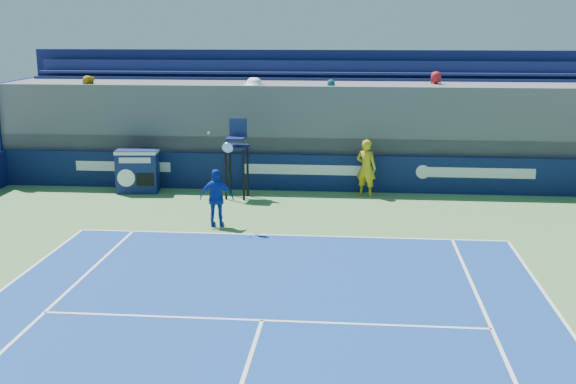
# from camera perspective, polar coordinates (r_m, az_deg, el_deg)

# --- Properties ---
(ball_person) EXTENTS (0.77, 0.65, 1.79)m
(ball_person) POSITION_cam_1_polar(r_m,az_deg,el_deg) (22.78, 6.19, 1.92)
(ball_person) COLOR gold
(ball_person) RESTS_ON apron
(back_hoarding) EXTENTS (20.40, 0.21, 1.20)m
(back_hoarding) POSITION_cam_1_polar(r_m,az_deg,el_deg) (23.42, 1.28, 1.53)
(back_hoarding) COLOR #0C1744
(back_hoarding) RESTS_ON ground
(match_clock) EXTENTS (1.38, 0.84, 1.40)m
(match_clock) POSITION_cam_1_polar(r_m,az_deg,el_deg) (23.66, -11.80, 1.72)
(match_clock) COLOR #101B51
(match_clock) RESTS_ON ground
(umpire_chair) EXTENTS (0.75, 0.75, 2.48)m
(umpire_chair) POSITION_cam_1_polar(r_m,az_deg,el_deg) (22.33, -4.08, 3.36)
(umpire_chair) COLOR black
(umpire_chair) RESTS_ON ground
(tennis_player) EXTENTS (0.95, 0.41, 2.57)m
(tennis_player) POSITION_cam_1_polar(r_m,az_deg,el_deg) (19.24, -5.64, -0.47)
(tennis_player) COLOR #1435A4
(tennis_player) RESTS_ON apron
(stadium_seating) EXTENTS (21.00, 4.05, 4.40)m
(stadium_seating) POSITION_cam_1_polar(r_m,az_deg,el_deg) (25.23, 1.57, 5.21)
(stadium_seating) COLOR #55555B
(stadium_seating) RESTS_ON ground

